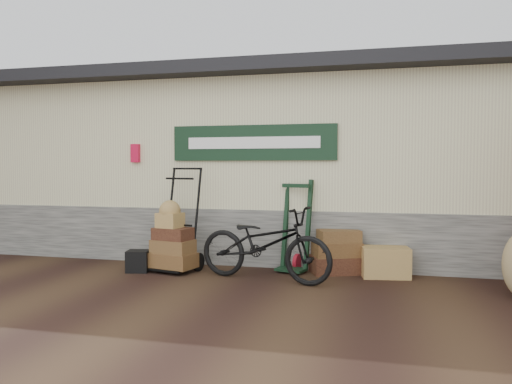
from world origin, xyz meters
TOP-DOWN VIEW (x-y plane):
  - ground at (0.00, 0.00)m, footprint 80.00×80.00m
  - station_building at (-0.01, 2.74)m, footprint 14.40×4.10m
  - porter_trolley at (-1.33, 0.50)m, footprint 0.91×0.77m
  - green_barrow at (0.39, 0.85)m, footprint 0.60×0.55m
  - suitcase_stack at (1.01, 0.85)m, footprint 0.86×0.71m
  - wicker_hamper at (1.71, 0.76)m, footprint 0.72×0.53m
  - black_trunk at (-1.89, 0.22)m, footprint 0.37×0.34m
  - bicycle at (0.08, 0.12)m, footprint 1.12×2.09m

SIDE VIEW (x-z plane):
  - ground at x=0.00m, z-range 0.00..0.00m
  - black_trunk at x=-1.89m, z-range 0.00..0.32m
  - wicker_hamper at x=1.71m, z-range 0.00..0.43m
  - suitcase_stack at x=1.01m, z-range 0.00..0.65m
  - bicycle at x=0.08m, z-range 0.00..1.15m
  - green_barrow at x=0.39m, z-range 0.00..1.38m
  - porter_trolley at x=-1.33m, z-range 0.00..1.60m
  - station_building at x=-0.01m, z-range 0.01..3.21m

